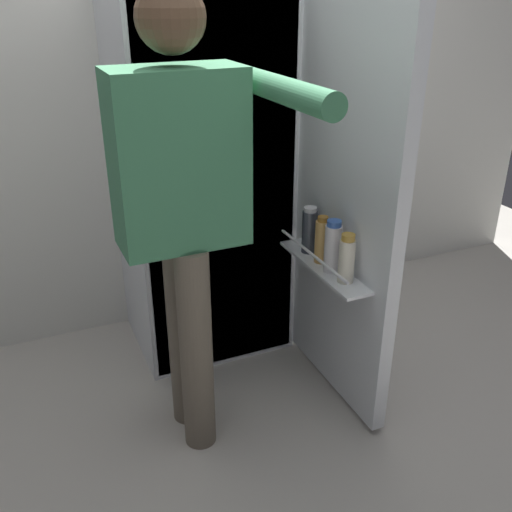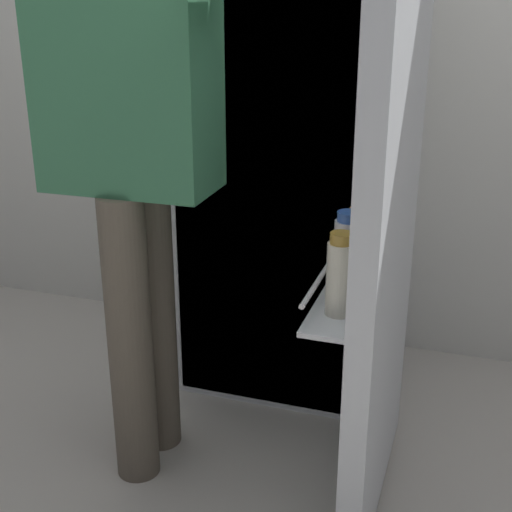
{
  "view_description": "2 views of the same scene",
  "coord_description": "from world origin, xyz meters",
  "views": [
    {
      "loc": [
        -0.76,
        -1.84,
        1.61
      ],
      "look_at": [
        0.02,
        -0.04,
        0.68
      ],
      "focal_mm": 40.05,
      "sensor_mm": 36.0,
      "label": 1
    },
    {
      "loc": [
        0.57,
        -1.65,
        1.29
      ],
      "look_at": [
        0.05,
        -0.08,
        0.66
      ],
      "focal_mm": 49.13,
      "sensor_mm": 36.0,
      "label": 2
    }
  ],
  "objects": [
    {
      "name": "refrigerator",
      "position": [
        0.03,
        0.47,
        0.83
      ],
      "size": [
        0.75,
        1.25,
        1.67
      ],
      "color": "silver",
      "rests_on": "ground_plane"
    },
    {
      "name": "ground_plane",
      "position": [
        0.0,
        0.0,
        0.0
      ],
      "size": [
        5.66,
        5.66,
        0.0
      ],
      "primitive_type": "plane",
      "color": "#B7B2A8"
    },
    {
      "name": "person",
      "position": [
        -0.27,
        -0.1,
        0.98
      ],
      "size": [
        0.53,
        0.73,
        1.64
      ],
      "color": "#665B4C",
      "rests_on": "ground_plane"
    }
  ]
}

